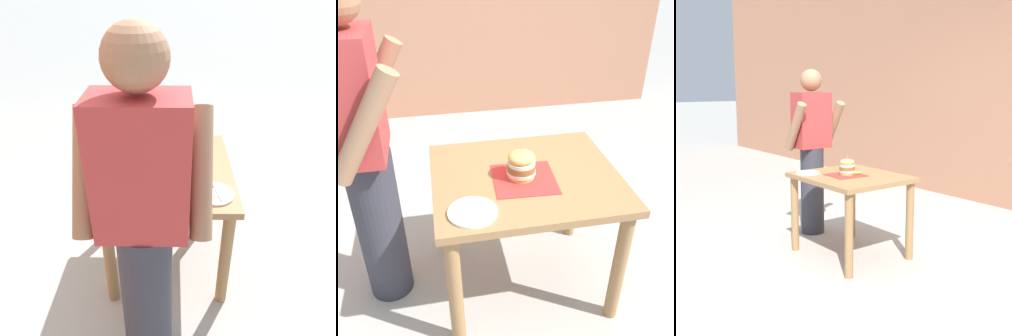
# 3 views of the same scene
# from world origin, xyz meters

# --- Properties ---
(ground_plane) EXTENTS (80.00, 80.00, 0.00)m
(ground_plane) POSITION_xyz_m (0.00, 0.00, 0.00)
(ground_plane) COLOR #ADAAA3
(patio_table) EXTENTS (0.80, 0.94, 0.74)m
(patio_table) POSITION_xyz_m (0.00, 0.00, 0.60)
(patio_table) COLOR #9E7247
(patio_table) RESTS_ON ground
(serving_paper) EXTENTS (0.32, 0.32, 0.00)m
(serving_paper) POSITION_xyz_m (-0.04, 0.02, 0.74)
(serving_paper) COLOR red
(serving_paper) RESTS_ON patio_table
(sandwich) EXTENTS (0.14, 0.14, 0.18)m
(sandwich) POSITION_xyz_m (-0.02, 0.03, 0.81)
(sandwich) COLOR #E5B25B
(sandwich) RESTS_ON serving_paper
(pickle_spear) EXTENTS (0.08, 0.02, 0.02)m
(pickle_spear) POSITION_xyz_m (0.05, -0.02, 0.76)
(pickle_spear) COLOR #8EA83D
(pickle_spear) RESTS_ON serving_paper
(side_plate_with_forks) EXTENTS (0.22, 0.22, 0.02)m
(side_plate_with_forks) POSITION_xyz_m (-0.26, 0.30, 0.75)
(side_plate_with_forks) COLOR white
(side_plate_with_forks) RESTS_ON patio_table
(diner_across_table) EXTENTS (0.55, 0.35, 1.69)m
(diner_across_table) POSITION_xyz_m (0.09, 0.76, 0.88)
(diner_across_table) COLOR #33333D
(diner_across_table) RESTS_ON ground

